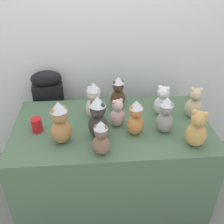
% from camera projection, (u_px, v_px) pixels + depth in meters
% --- Properties ---
extents(ground_plane, '(10.00, 10.00, 0.00)m').
position_uv_depth(ground_plane, '(114.00, 214.00, 2.23)').
color(ground_plane, gray).
extents(wall_back, '(7.00, 0.08, 2.60)m').
position_uv_depth(wall_back, '(106.00, 31.00, 2.30)').
color(wall_back, white).
rests_on(wall_back, ground_plane).
extents(display_table, '(1.53, 0.83, 0.75)m').
position_uv_depth(display_table, '(112.00, 161.00, 2.24)').
color(display_table, '#4C6B4C').
rests_on(display_table, ground_plane).
extents(instrument_case, '(0.29, 0.15, 0.99)m').
position_uv_depth(instrument_case, '(52.00, 117.00, 2.59)').
color(instrument_case, black).
rests_on(instrument_case, ground_plane).
extents(teddy_bear_mocha, '(0.14, 0.13, 0.26)m').
position_uv_depth(teddy_bear_mocha, '(101.00, 138.00, 1.69)').
color(teddy_bear_mocha, '#7F6047').
rests_on(teddy_bear_mocha, display_table).
extents(teddy_bear_blush, '(0.15, 0.14, 0.23)m').
position_uv_depth(teddy_bear_blush, '(117.00, 114.00, 1.97)').
color(teddy_bear_blush, beige).
rests_on(teddy_bear_blush, display_table).
extents(teddy_bear_ash, '(0.17, 0.17, 0.29)m').
position_uv_depth(teddy_bear_ash, '(165.00, 115.00, 1.89)').
color(teddy_bear_ash, gray).
rests_on(teddy_bear_ash, display_table).
extents(teddy_bear_caramel, '(0.19, 0.18, 0.33)m').
position_uv_depth(teddy_bear_caramel, '(60.00, 123.00, 1.77)').
color(teddy_bear_caramel, '#B27A42').
rests_on(teddy_bear_caramel, display_table).
extents(teddy_bear_charcoal, '(0.19, 0.19, 0.33)m').
position_uv_depth(teddy_bear_charcoal, '(98.00, 118.00, 1.83)').
color(teddy_bear_charcoal, '#383533').
rests_on(teddy_bear_charcoal, display_table).
extents(teddy_bear_snow, '(0.17, 0.16, 0.26)m').
position_uv_depth(teddy_bear_snow, '(162.00, 102.00, 2.10)').
color(teddy_bear_snow, white).
rests_on(teddy_bear_snow, display_table).
extents(teddy_bear_sand, '(0.16, 0.14, 0.27)m').
position_uv_depth(teddy_bear_sand, '(194.00, 104.00, 2.07)').
color(teddy_bear_sand, '#CCB78E').
rests_on(teddy_bear_sand, display_table).
extents(teddy_bear_cocoa, '(0.15, 0.14, 0.28)m').
position_uv_depth(teddy_bear_cocoa, '(118.00, 92.00, 2.20)').
color(teddy_bear_cocoa, '#4C3323').
rests_on(teddy_bear_cocoa, display_table).
extents(teddy_bear_honey, '(0.19, 0.18, 0.28)m').
position_uv_depth(teddy_bear_honey, '(197.00, 130.00, 1.76)').
color(teddy_bear_honey, tan).
rests_on(teddy_bear_honey, display_table).
extents(teddy_bear_ginger, '(0.15, 0.14, 0.28)m').
position_uv_depth(teddy_bear_ginger, '(136.00, 118.00, 1.87)').
color(teddy_bear_ginger, '#D17F3D').
rests_on(teddy_bear_ginger, display_table).
extents(teddy_bear_cream, '(0.17, 0.16, 0.31)m').
position_uv_depth(teddy_bear_cream, '(94.00, 101.00, 2.04)').
color(teddy_bear_cream, beige).
rests_on(teddy_bear_cream, display_table).
extents(party_cup_red, '(0.08, 0.08, 0.11)m').
position_uv_depth(party_cup_red, '(37.00, 125.00, 1.94)').
color(party_cup_red, red).
rests_on(party_cup_red, display_table).
extents(name_card_front_left, '(0.07, 0.02, 0.05)m').
position_uv_depth(name_card_front_left, '(99.00, 144.00, 1.80)').
color(name_card_front_left, white).
rests_on(name_card_front_left, display_table).
extents(name_card_front_middle, '(0.07, 0.02, 0.05)m').
position_uv_depth(name_card_front_middle, '(101.00, 151.00, 1.74)').
color(name_card_front_middle, white).
rests_on(name_card_front_middle, display_table).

